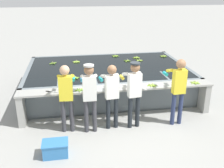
# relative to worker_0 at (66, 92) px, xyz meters

# --- Properties ---
(ground_plane) EXTENTS (80.00, 80.00, 0.00)m
(ground_plane) POSITION_rel_worker_0_xyz_m (1.35, 0.27, -1.03)
(ground_plane) COLOR #999993
(ground_plane) RESTS_ON ground
(wash_tank) EXTENTS (5.22, 3.38, 0.88)m
(wash_tank) POSITION_rel_worker_0_xyz_m (1.35, 2.39, -0.59)
(wash_tank) COLOR slate
(wash_tank) RESTS_ON ground
(work_ledge) EXTENTS (5.22, 0.45, 0.88)m
(work_ledge) POSITION_rel_worker_0_xyz_m (1.35, 0.49, -0.38)
(work_ledge) COLOR #9E9E99
(work_ledge) RESTS_ON ground
(worker_0) EXTENTS (0.43, 0.73, 1.71)m
(worker_0) POSITION_rel_worker_0_xyz_m (0.00, 0.00, 0.00)
(worker_0) COLOR #38383D
(worker_0) RESTS_ON ground
(worker_1) EXTENTS (0.41, 0.73, 1.73)m
(worker_1) POSITION_rel_worker_0_xyz_m (0.55, -0.11, 0.03)
(worker_1) COLOR #38383D
(worker_1) RESTS_ON ground
(worker_2) EXTENTS (0.45, 0.73, 1.66)m
(worker_2) POSITION_rel_worker_0_xyz_m (1.09, -0.01, -0.03)
(worker_2) COLOR #1E2328
(worker_2) RESTS_ON ground
(worker_3) EXTENTS (0.47, 0.74, 1.71)m
(worker_3) POSITION_rel_worker_0_xyz_m (1.64, -0.06, 0.02)
(worker_3) COLOR #1E2328
(worker_3) RESTS_ON ground
(worker_4) EXTENTS (0.43, 0.73, 1.75)m
(worker_4) POSITION_rel_worker_0_xyz_m (2.78, -0.09, 0.03)
(worker_4) COLOR navy
(worker_4) RESTS_ON ground
(banana_bunch_floating_0) EXTENTS (0.26, 0.26, 0.08)m
(banana_bunch_floating_0) POSITION_rel_worker_0_xyz_m (-0.45, 3.05, -0.13)
(banana_bunch_floating_0) COLOR #75A333
(banana_bunch_floating_0) RESTS_ON wash_tank
(banana_bunch_floating_1) EXTENTS (0.28, 0.28, 0.08)m
(banana_bunch_floating_1) POSITION_rel_worker_0_xyz_m (2.57, 3.30, -0.13)
(banana_bunch_floating_1) COLOR #8CB738
(banana_bunch_floating_1) RESTS_ON wash_tank
(banana_bunch_floating_2) EXTENTS (0.26, 0.28, 0.08)m
(banana_bunch_floating_2) POSITION_rel_worker_0_xyz_m (3.63, 3.34, -0.13)
(banana_bunch_floating_2) COLOR #93BC3D
(banana_bunch_floating_2) RESTS_ON wash_tank
(banana_bunch_floating_3) EXTENTS (0.25, 0.25, 0.08)m
(banana_bunch_floating_3) POSITION_rel_worker_0_xyz_m (2.14, 2.93, -0.13)
(banana_bunch_floating_3) COLOR #7FAD33
(banana_bunch_floating_3) RESTS_ON wash_tank
(banana_bunch_floating_4) EXTENTS (0.28, 0.28, 0.08)m
(banana_bunch_floating_4) POSITION_rel_worker_0_xyz_m (1.84, 3.65, -0.13)
(banana_bunch_floating_4) COLOR #7FAD33
(banana_bunch_floating_4) RESTS_ON wash_tank
(banana_bunch_floating_5) EXTENTS (0.28, 0.28, 0.08)m
(banana_bunch_floating_5) POSITION_rel_worker_0_xyz_m (0.35, 3.09, -0.13)
(banana_bunch_floating_5) COLOR #9EC642
(banana_bunch_floating_5) RESTS_ON wash_tank
(banana_bunch_floating_6) EXTENTS (0.27, 0.28, 0.08)m
(banana_bunch_floating_6) POSITION_rel_worker_0_xyz_m (2.58, 2.92, -0.13)
(banana_bunch_floating_6) COLOR #9EC642
(banana_bunch_floating_6) RESTS_ON wash_tank
(banana_bunch_floating_7) EXTENTS (0.28, 0.28, 0.08)m
(banana_bunch_floating_7) POSITION_rel_worker_0_xyz_m (0.24, 1.39, -0.13)
(banana_bunch_floating_7) COLOR #7FAD33
(banana_bunch_floating_7) RESTS_ON wash_tank
(banana_bunch_ledge_0) EXTENTS (0.28, 0.26, 0.08)m
(banana_bunch_ledge_0) POSITION_rel_worker_0_xyz_m (2.27, 0.44, -0.13)
(banana_bunch_ledge_0) COLOR #93BC3D
(banana_bunch_ledge_0) RESTS_ON work_ledge
(banana_bunch_ledge_1) EXTENTS (0.28, 0.28, 0.08)m
(banana_bunch_ledge_1) POSITION_rel_worker_0_xyz_m (3.49, 0.43, -0.13)
(banana_bunch_ledge_1) COLOR #9EC642
(banana_bunch_ledge_1) RESTS_ON work_ledge
(banana_bunch_ledge_2) EXTENTS (0.28, 0.27, 0.08)m
(banana_bunch_ledge_2) POSITION_rel_worker_0_xyz_m (0.34, 0.42, -0.13)
(banana_bunch_ledge_2) COLOR #75A333
(banana_bunch_ledge_2) RESTS_ON work_ledge
(knife_0) EXTENTS (0.33, 0.16, 0.02)m
(knife_0) POSITION_rel_worker_0_xyz_m (-0.40, 0.46, -0.14)
(knife_0) COLOR silver
(knife_0) RESTS_ON work_ledge
(knife_1) EXTENTS (0.18, 0.33, 0.02)m
(knife_1) POSITION_rel_worker_0_xyz_m (1.93, 0.38, -0.14)
(knife_1) COLOR silver
(knife_1) RESTS_ON work_ledge
(crate) EXTENTS (0.55, 0.39, 0.32)m
(crate) POSITION_rel_worker_0_xyz_m (-0.28, -1.00, -0.86)
(crate) COLOR #3375B7
(crate) RESTS_ON ground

